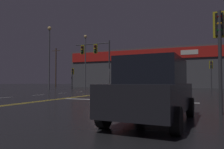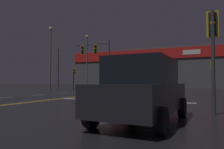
# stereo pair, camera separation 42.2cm
# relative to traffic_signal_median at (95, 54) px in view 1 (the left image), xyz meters

# --- Properties ---
(ground_plane) EXTENTS (200.00, 200.00, 0.00)m
(ground_plane) POSITION_rel_traffic_signal_median_xyz_m (1.30, -1.21, -4.17)
(ground_plane) COLOR black
(road_markings) EXTENTS (13.64, 60.00, 0.01)m
(road_markings) POSITION_rel_traffic_signal_median_xyz_m (2.12, -2.35, -4.16)
(road_markings) COLOR gold
(road_markings) RESTS_ON ground
(traffic_signal_median) EXTENTS (4.03, 0.36, 5.48)m
(traffic_signal_median) POSITION_rel_traffic_signal_median_xyz_m (0.00, 0.00, 0.00)
(traffic_signal_median) COLOR #38383D
(traffic_signal_median) RESTS_ON ground
(traffic_signal_corner_northwest) EXTENTS (0.42, 0.36, 3.39)m
(traffic_signal_corner_northwest) POSITION_rel_traffic_signal_median_xyz_m (-8.78, 9.34, -1.68)
(traffic_signal_corner_northwest) COLOR #38383D
(traffic_signal_corner_northwest) RESTS_ON ground
(traffic_signal_corner_northeast) EXTENTS (0.42, 0.36, 3.86)m
(traffic_signal_corner_northeast) POSITION_rel_traffic_signal_median_xyz_m (11.53, 9.61, -1.33)
(traffic_signal_corner_northeast) COLOR #38383D
(traffic_signal_corner_northeast) RESTS_ON ground
(traffic_signal_corner_southeast) EXTENTS (0.42, 0.36, 3.82)m
(traffic_signal_corner_southeast) POSITION_rel_traffic_signal_median_xyz_m (11.03, -11.66, -1.36)
(traffic_signal_corner_southeast) COLOR #38383D
(traffic_signal_corner_southeast) RESTS_ON ground
(streetlight_near_left) EXTENTS (0.56, 0.56, 10.03)m
(streetlight_near_left) POSITION_rel_traffic_signal_median_xyz_m (-9.76, 15.25, 2.18)
(streetlight_near_left) COLOR #59595E
(streetlight_near_left) RESTS_ON ground
(streetlight_far_left) EXTENTS (0.56, 0.56, 9.49)m
(streetlight_far_left) POSITION_rel_traffic_signal_median_xyz_m (-10.56, 5.77, 1.89)
(streetlight_far_left) COLOR #59595E
(streetlight_far_left) RESTS_ON ground
(parked_car) EXTENTS (2.21, 4.39, 1.88)m
(parked_car) POSITION_rel_traffic_signal_median_xyz_m (9.05, -14.07, -3.22)
(parked_car) COLOR black
(parked_car) RESTS_ON ground
(building_backdrop) EXTENTS (39.86, 10.23, 8.43)m
(building_backdrop) POSITION_rel_traffic_signal_median_xyz_m (1.30, 29.17, 0.06)
(building_backdrop) COLOR #4C4C51
(building_backdrop) RESTS_ON ground
(utility_pole_row) EXTENTS (46.28, 0.26, 10.24)m
(utility_pole_row) POSITION_rel_traffic_signal_median_xyz_m (2.29, 21.33, 0.88)
(utility_pole_row) COLOR #4C3828
(utility_pole_row) RESTS_ON ground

